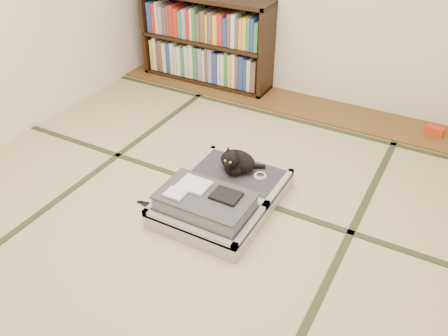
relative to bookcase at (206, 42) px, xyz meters
The scene contains 10 objects.
floor 2.39m from the bookcase, 61.72° to the right, with size 4.50×4.50×0.00m, color #C4B883.
wood_strip 1.20m from the bookcase, ahead, with size 4.00×0.50×0.02m, color brown.
red_item 2.43m from the bookcase, ahead, with size 0.15×0.09×0.07m, color red.
room_shell 2.56m from the bookcase, 61.72° to the right, with size 4.50×4.50×4.50m.
tatami_borders 1.98m from the bookcase, 54.75° to the right, with size 4.00×4.50×0.01m.
bookcase is the anchor object (origin of this frame).
suitcase 2.26m from the bookcase, 57.15° to the right, with size 0.71×0.95×0.28m.
cat 1.99m from the bookcase, 52.97° to the right, with size 0.32×0.32×0.25m.
cable_coil 2.09m from the bookcase, 48.35° to the right, with size 0.10×0.10×0.02m.
hanger 2.32m from the bookcase, 67.27° to the right, with size 0.45×0.24×0.01m.
Camera 1 is at (1.40, -2.11, 2.17)m, focal length 38.00 mm.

